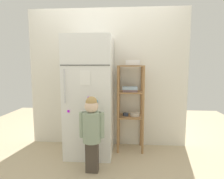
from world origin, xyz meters
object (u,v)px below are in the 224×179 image
object	(u,v)px
pantry_shelf_unit	(130,99)
child_standing	(92,127)
refrigerator	(90,96)
fruit_bin	(133,63)

from	to	relation	value
pantry_shelf_unit	child_standing	bearing A→B (deg)	-125.06
refrigerator	pantry_shelf_unit	world-z (taller)	refrigerator
refrigerator	fruit_bin	distance (m)	0.83
pantry_shelf_unit	fruit_bin	size ratio (longest dim) A/B	6.18
refrigerator	child_standing	xyz separation A→B (m)	(0.12, -0.54, -0.29)
child_standing	pantry_shelf_unit	distance (m)	0.88
refrigerator	pantry_shelf_unit	distance (m)	0.63
child_standing	fruit_bin	bearing A→B (deg)	53.28
refrigerator	child_standing	bearing A→B (deg)	-77.35
child_standing	fruit_bin	distance (m)	1.18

